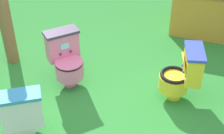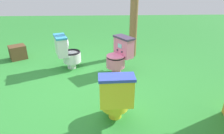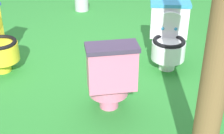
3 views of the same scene
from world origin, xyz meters
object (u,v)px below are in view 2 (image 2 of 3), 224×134
toilet_white (67,52)px  wooden_post (134,14)px  small_crate (18,52)px  toilet_pink (119,55)px  toilet_yellow (116,97)px

toilet_white → wooden_post: bearing=95.6°
wooden_post → small_crate: wooden_post is taller
toilet_white → toilet_pink: (0.21, 1.06, -0.00)m
toilet_white → toilet_pink: 1.08m
toilet_white → wooden_post: 1.74m
small_crate → toilet_yellow: bearing=43.5°
toilet_yellow → wooden_post: bearing=75.2°
toilet_yellow → toilet_white: (-1.70, -0.90, 0.00)m
toilet_yellow → small_crate: bearing=131.6°
toilet_yellow → toilet_pink: bearing=82.1°
toilet_yellow → wooden_post: wooden_post is taller
small_crate → wooden_post: bearing=92.4°
toilet_white → toilet_yellow: bearing=7.7°
toilet_pink → toilet_white: bearing=44.0°
toilet_pink → small_crate: 2.47m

